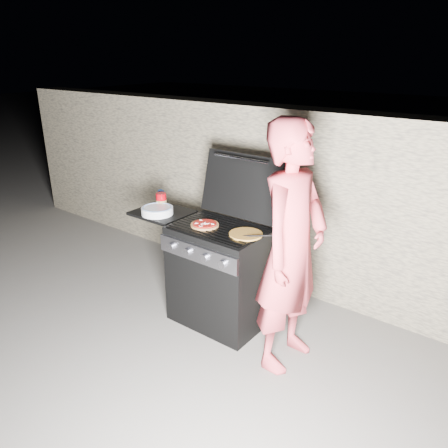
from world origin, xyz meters
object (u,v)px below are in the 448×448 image
Objects in this scene: pizza_topped at (205,224)px; person at (292,249)px; gas_grill at (198,267)px; sauce_jar at (161,201)px.

pizza_topped is 0.85m from person.
person is at bearing -4.90° from gas_grill.
person reaches higher than pizza_topped.
person is (1.47, -0.15, -0.03)m from sauce_jar.
pizza_topped is at bearing -10.35° from sauce_jar.
pizza_topped is 1.60× the size of sauce_jar.
sauce_jar is 1.48m from person.
pizza_topped is (0.14, -0.05, 0.47)m from gas_grill.
person is (0.85, -0.03, 0.02)m from pizza_topped.
person reaches higher than sauce_jar.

